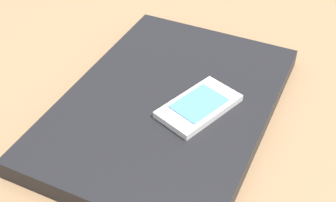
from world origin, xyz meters
TOP-DOWN VIEW (x-y plane):
  - desk_surface at (0.00, 0.00)cm, footprint 120.00×80.00cm
  - laptop_closed at (-5.14, -5.04)cm, footprint 39.24×32.36cm
  - cell_phone_on_laptop at (-4.14, -8.99)cm, footprint 10.11×6.05cm

SIDE VIEW (x-z plane):
  - desk_surface at x=0.00cm, z-range 0.00..3.00cm
  - laptop_closed at x=-5.14cm, z-range 3.00..5.38cm
  - cell_phone_on_laptop at x=-4.14cm, z-range 5.34..6.29cm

